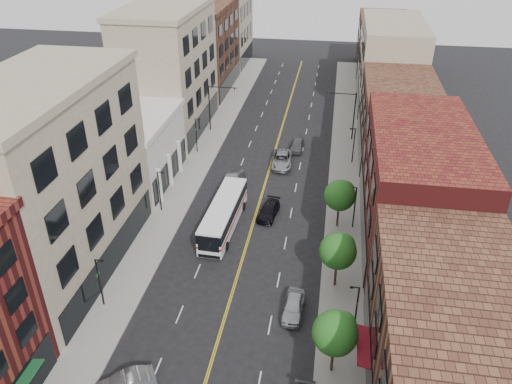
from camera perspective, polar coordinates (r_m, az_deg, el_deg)
The scene contains 30 objects.
sidewalk_left at distance 68.07m, azimuth -7.00°, elevation 2.74°, with size 4.00×110.00×0.15m, color gray.
sidewalk_right at distance 65.73m, azimuth 10.04°, elevation 1.42°, with size 4.00×110.00×0.15m, color gray.
bldg_l_tanoffice at distance 48.93m, azimuth -22.51°, elevation 0.68°, with size 10.00×22.00×18.00m, color gray.
bldg_l_white at distance 65.23m, azimuth -14.10°, elevation 4.59°, with size 10.00×14.00×8.00m, color silver.
bldg_l_far_a at distance 78.27m, azimuth -9.91°, elevation 13.29°, with size 10.00×20.00×18.00m, color gray.
bldg_l_far_b at distance 97.09m, azimuth -6.08°, elevation 15.93°, with size 10.00×20.00×15.00m, color #512C20.
bldg_l_far_c at distance 113.61m, azimuth -3.75°, elevation 19.42°, with size 10.00×16.00×20.00m, color gray.
bldg_r_near at distance 35.99m, azimuth 22.07°, elevation -19.64°, with size 10.00×26.00×10.00m, color #512C20.
bldg_r_mid at distance 53.99m, azimuth 17.90°, elevation 0.75°, with size 10.00×22.00×12.00m, color #5C1819.
bldg_r_far_a at distance 73.30m, azimuth 15.97°, elevation 8.07°, with size 10.00×20.00×10.00m, color #512C20.
bldg_r_far_b at distance 92.52m, azimuth 15.07°, elevation 14.06°, with size 10.00×22.00×14.00m, color gray.
bldg_r_far_c at distance 112.20m, azimuth 14.26°, elevation 16.11°, with size 10.00×18.00×11.00m, color #512C20.
tree_r_1 at distance 38.24m, azimuth 9.18°, elevation -15.48°, with size 3.40×3.40×5.59m.
tree_r_2 at distance 45.83m, azimuth 9.46°, elevation -6.56°, with size 3.40×3.40×5.59m.
tree_r_3 at distance 54.20m, azimuth 9.66°, elevation -0.27°, with size 3.40×3.40×5.59m.
lamp_l_1 at distance 45.86m, azimuth -17.46°, elevation -9.55°, with size 0.81×0.55×5.05m.
lamp_l_2 at distance 57.83m, azimuth -10.96°, elevation 0.35°, with size 0.81×0.55×5.05m.
lamp_l_3 at distance 71.40m, azimuth -6.82°, elevation 6.69°, with size 0.81×0.55×5.05m.
lamp_r_1 at distance 41.96m, azimuth 11.35°, elevation -12.92°, with size 0.81×0.55×5.05m.
lamp_r_2 at distance 54.79m, azimuth 11.18°, elevation -1.48°, with size 0.81×0.55×5.05m.
lamp_r_3 at distance 68.97m, azimuth 11.08°, elevation 5.45°, with size 0.81×0.55×5.05m.
signal_mast_left at distance 77.78m, azimuth -4.84°, elevation 10.14°, with size 4.49×0.18×7.20m.
signal_mast_right at distance 75.69m, azimuth 10.65°, elevation 9.14°, with size 4.49×0.18×7.20m.
city_bus at distance 54.60m, azimuth -3.72°, elevation -2.49°, with size 3.24×12.09×3.08m.
car_angle_b at distance 40.31m, azimuth -14.72°, elevation -20.40°, with size 1.54×4.42×1.46m, color #AFB2B7.
car_parked_far at distance 44.72m, azimuth 4.29°, elevation -12.88°, with size 1.79×4.44×1.51m, color #A1A5A9.
car_lane_behind at distance 63.85m, azimuth -2.51°, elevation 1.69°, with size 1.62×4.64×1.53m, color #45464A.
car_lane_a at distance 57.07m, azimuth 1.45°, elevation -2.17°, with size 1.90×4.66×1.35m, color black.
car_lane_b at distance 68.19m, azimuth 2.97°, elevation 3.70°, with size 2.74×5.95×1.65m, color gray.
car_lane_c at distance 72.67m, azimuth 4.72°, elevation 5.33°, with size 1.79×4.44×1.51m, color #4B4B50.
Camera 1 is at (7.81, -22.81, 31.29)m, focal length 35.00 mm.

